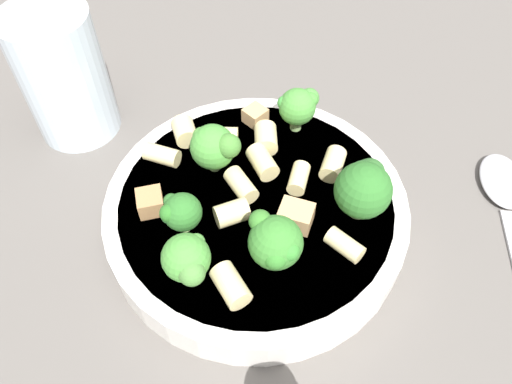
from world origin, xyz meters
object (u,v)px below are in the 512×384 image
object	(u,v)px
broccoli_floret_3	(214,145)
chicken_chunk_1	(255,115)
spoon	(508,204)
pasta_bowl	(256,210)
drinking_glass	(66,84)
rigatoni_7	(266,138)
chicken_chunk_0	(296,216)
rigatoni_8	(302,183)
rigatoni_0	(332,163)
rigatoni_4	(262,162)
broccoli_floret_2	(179,210)
rigatoni_3	(345,245)
rigatoni_9	(162,155)
broccoli_floret_4	(299,106)
rigatoni_5	(231,285)
rigatoni_10	(185,131)
rigatoni_2	(232,213)
chicken_chunk_2	(150,202)
rigatoni_6	(223,135)
rigatoni_1	(241,185)
broccoli_floret_1	(187,260)
broccoli_floret_0	(275,243)
broccoli_floret_5	(364,187)

from	to	relation	value
broccoli_floret_3	chicken_chunk_1	distance (m)	0.06
broccoli_floret_3	spoon	size ratio (longest dim) A/B	0.24
pasta_bowl	drinking_glass	world-z (taller)	drinking_glass
rigatoni_7	chicken_chunk_0	xyz separation A→B (m)	(0.07, -0.01, -0.00)
broccoli_floret_3	rigatoni_8	bearing A→B (deg)	45.90
broccoli_floret_3	chicken_chunk_0	bearing A→B (deg)	22.29
rigatoni_0	rigatoni_7	size ratio (longest dim) A/B	1.09
rigatoni_0	drinking_glass	xyz separation A→B (m)	(-0.17, -0.16, 0.01)
broccoli_floret_3	rigatoni_4	xyz separation A→B (m)	(0.02, 0.03, -0.02)
broccoli_floret_2	rigatoni_3	bearing A→B (deg)	54.07
pasta_bowl	rigatoni_9	distance (m)	0.08
rigatoni_8	rigatoni_4	bearing A→B (deg)	-149.34
broccoli_floret_4	rigatoni_8	distance (m)	0.07
drinking_glass	broccoli_floret_2	bearing A→B (deg)	12.90
rigatoni_5	rigatoni_10	xyz separation A→B (m)	(-0.14, 0.02, 0.00)
broccoli_floret_2	rigatoni_3	world-z (taller)	broccoli_floret_2
rigatoni_8	rigatoni_2	bearing A→B (deg)	-86.92
rigatoni_2	chicken_chunk_2	bearing A→B (deg)	-125.72
broccoli_floret_2	rigatoni_10	xyz separation A→B (m)	(-0.08, 0.03, -0.01)
broccoli_floret_2	broccoli_floret_4	bearing A→B (deg)	112.97
chicken_chunk_0	spoon	xyz separation A→B (m)	(0.04, 0.17, -0.03)
rigatoni_6	rigatoni_2	bearing A→B (deg)	-19.43
broccoli_floret_4	broccoli_floret_2	bearing A→B (deg)	-67.03
broccoli_floret_2	chicken_chunk_2	world-z (taller)	broccoli_floret_2
rigatoni_2	rigatoni_1	bearing A→B (deg)	140.66
pasta_bowl	broccoli_floret_1	xyz separation A→B (m)	(0.04, -0.07, 0.04)
broccoli_floret_2	rigatoni_5	size ratio (longest dim) A/B	1.20
broccoli_floret_3	rigatoni_5	world-z (taller)	broccoli_floret_3
rigatoni_3	rigatoni_5	world-z (taller)	rigatoni_5
pasta_bowl	rigatoni_2	bearing A→B (deg)	-71.08
rigatoni_1	broccoli_floret_0	bearing A→B (deg)	-4.99
rigatoni_3	broccoli_floret_3	bearing A→B (deg)	-155.70
pasta_bowl	broccoli_floret_1	bearing A→B (deg)	-59.93
rigatoni_1	rigatoni_9	size ratio (longest dim) A/B	1.01
broccoli_floret_1	rigatoni_1	distance (m)	0.08
rigatoni_3	drinking_glass	xyz separation A→B (m)	(-0.23, -0.13, 0.01)
broccoli_floret_2	chicken_chunk_0	xyz separation A→B (m)	(0.03, 0.07, -0.01)
rigatoni_10	chicken_chunk_2	bearing A→B (deg)	-41.08
rigatoni_8	spoon	distance (m)	0.17
rigatoni_1	broccoli_floret_5	bearing A→B (deg)	52.34
rigatoni_5	spoon	world-z (taller)	rigatoni_5
rigatoni_0	broccoli_floret_3	bearing A→B (deg)	-117.91
rigatoni_5	drinking_glass	bearing A→B (deg)	-168.00
rigatoni_6	drinking_glass	size ratio (longest dim) A/B	0.25
broccoli_floret_4	rigatoni_2	bearing A→B (deg)	-54.82
broccoli_floret_0	broccoli_floret_4	xyz separation A→B (m)	(-0.10, 0.07, 0.00)
broccoli_floret_2	chicken_chunk_2	xyz separation A→B (m)	(-0.02, -0.01, -0.01)
rigatoni_5	broccoli_floret_3	bearing A→B (deg)	161.92
rigatoni_8	broccoli_floret_1	bearing A→B (deg)	-71.66
rigatoni_1	broccoli_floret_4	bearing A→B (deg)	120.22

